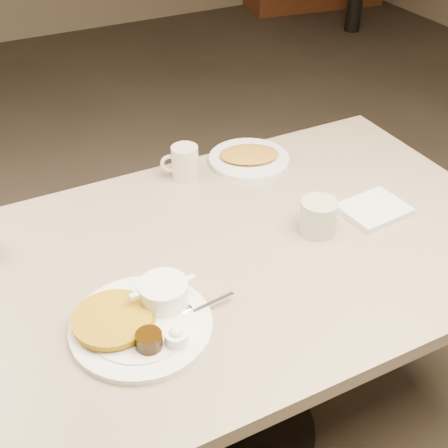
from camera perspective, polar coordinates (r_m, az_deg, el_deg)
name	(u,v)px	position (r m, az deg, el deg)	size (l,w,h in m)	color
diner_table	(227,301)	(1.57, 0.34, -7.44)	(1.50, 0.90, 0.75)	tan
main_plate	(142,317)	(1.27, -7.88, -8.84)	(0.37, 0.31, 0.07)	white
coffee_mug_near	(319,216)	(1.51, 9.08, 0.81)	(0.14, 0.12, 0.09)	#B7B39E
napkin	(374,209)	(1.63, 14.18, 1.36)	(0.18, 0.15, 0.02)	silver
coffee_mug_far	(184,163)	(1.71, -3.85, 5.88)	(0.12, 0.10, 0.10)	beige
hash_plate	(249,158)	(1.80, 2.42, 6.37)	(0.32, 0.32, 0.04)	silver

